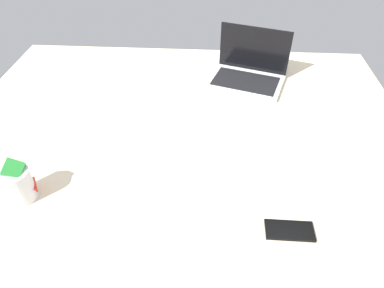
# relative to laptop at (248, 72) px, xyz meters

# --- Properties ---
(bed_mattress) EXTENTS (1.80, 1.40, 0.18)m
(bed_mattress) POSITION_rel_laptop_xyz_m (-0.28, -0.38, -0.13)
(bed_mattress) COLOR beige
(bed_mattress) RESTS_ON ground
(laptop) EXTENTS (0.38, 0.32, 0.23)m
(laptop) POSITION_rel_laptop_xyz_m (0.00, 0.00, 0.00)
(laptop) COLOR silver
(laptop) RESTS_ON bed_mattress
(snack_cup) EXTENTS (0.10, 0.09, 0.15)m
(snack_cup) POSITION_rel_laptop_xyz_m (-0.75, -0.77, 0.02)
(snack_cup) COLOR silver
(snack_cup) RESTS_ON bed_mattress
(cell_phone) EXTENTS (0.14, 0.07, 0.01)m
(cell_phone) POSITION_rel_laptop_xyz_m (0.07, -0.85, -0.04)
(cell_phone) COLOR black
(cell_phone) RESTS_ON bed_mattress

